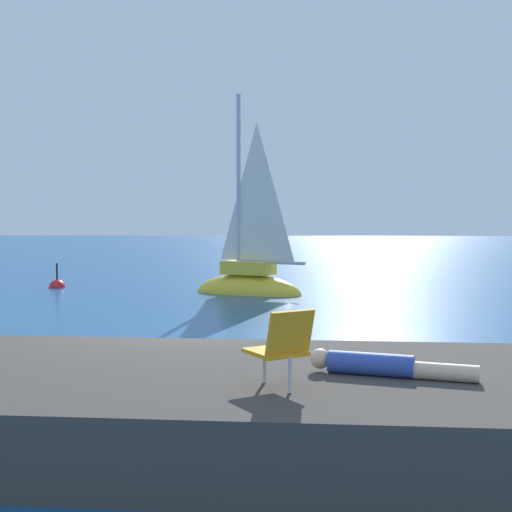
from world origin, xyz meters
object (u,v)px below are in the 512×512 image
object	(u,v)px
marker_buoy	(57,287)
beach_chair	(282,345)
sailboat_near	(249,282)
person_sunbather	(383,365)

from	to	relation	value
marker_buoy	beach_chair	bearing A→B (deg)	-64.42
sailboat_near	beach_chair	size ratio (longest dim) A/B	8.75
beach_chair	sailboat_near	bearing A→B (deg)	-28.76
sailboat_near	marker_buoy	world-z (taller)	sailboat_near
beach_chair	person_sunbather	bearing A→B (deg)	-92.95
sailboat_near	person_sunbather	world-z (taller)	sailboat_near
beach_chair	marker_buoy	xyz separation A→B (m)	(-8.07, 16.87, -1.21)
sailboat_near	person_sunbather	xyz separation A→B (m)	(2.34, -14.65, 0.52)
sailboat_near	beach_chair	bearing A→B (deg)	117.43
person_sunbather	marker_buoy	xyz separation A→B (m)	(-9.13, 16.24, -0.89)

